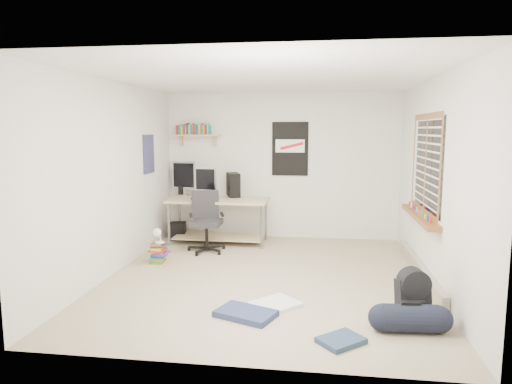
# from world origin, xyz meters

# --- Properties ---
(floor) EXTENTS (4.00, 4.50, 0.01)m
(floor) POSITION_xyz_m (0.00, 0.00, -0.01)
(floor) COLOR gray
(floor) RESTS_ON ground
(ceiling) EXTENTS (4.00, 4.50, 0.01)m
(ceiling) POSITION_xyz_m (0.00, 0.00, 2.50)
(ceiling) COLOR white
(ceiling) RESTS_ON ground
(back_wall) EXTENTS (4.00, 0.01, 2.50)m
(back_wall) POSITION_xyz_m (0.00, 2.25, 1.25)
(back_wall) COLOR silver
(back_wall) RESTS_ON ground
(left_wall) EXTENTS (0.01, 4.50, 2.50)m
(left_wall) POSITION_xyz_m (-2.00, 0.00, 1.25)
(left_wall) COLOR silver
(left_wall) RESTS_ON ground
(right_wall) EXTENTS (0.01, 4.50, 2.50)m
(right_wall) POSITION_xyz_m (2.00, 0.00, 1.25)
(right_wall) COLOR silver
(right_wall) RESTS_ON ground
(desk) EXTENTS (1.73, 0.96, 0.75)m
(desk) POSITION_xyz_m (-0.99, 1.69, 0.36)
(desk) COLOR tan
(desk) RESTS_ON floor
(monitor_left) EXTENTS (0.45, 0.20, 0.48)m
(monitor_left) POSITION_xyz_m (-1.67, 1.99, 0.99)
(monitor_left) COLOR #B2B1B7
(monitor_left) RESTS_ON desk
(monitor_right) EXTENTS (0.36, 0.10, 0.39)m
(monitor_right) POSITION_xyz_m (-1.23, 1.79, 0.95)
(monitor_right) COLOR #A4A3A8
(monitor_right) RESTS_ON desk
(pc_tower) EXTENTS (0.30, 0.42, 0.40)m
(pc_tower) POSITION_xyz_m (-0.80, 1.99, 0.95)
(pc_tower) COLOR black
(pc_tower) RESTS_ON desk
(keyboard) EXTENTS (0.46, 0.23, 0.02)m
(keyboard) POSITION_xyz_m (-1.19, 1.56, 0.76)
(keyboard) COLOR black
(keyboard) RESTS_ON desk
(speaker_left) EXTENTS (0.10, 0.10, 0.16)m
(speaker_left) POSITION_xyz_m (-1.72, 1.99, 0.83)
(speaker_left) COLOR black
(speaker_left) RESTS_ON desk
(speaker_right) EXTENTS (0.13, 0.13, 0.19)m
(speaker_right) POSITION_xyz_m (-0.79, 1.87, 0.85)
(speaker_right) COLOR black
(speaker_right) RESTS_ON desk
(office_chair) EXTENTS (0.77, 0.77, 0.94)m
(office_chair) POSITION_xyz_m (-1.06, 1.12, 0.49)
(office_chair) COLOR #252527
(office_chair) RESTS_ON floor
(wall_shelf) EXTENTS (0.80, 0.22, 0.24)m
(wall_shelf) POSITION_xyz_m (-1.45, 2.14, 1.78)
(wall_shelf) COLOR tan
(wall_shelf) RESTS_ON back_wall
(poster_back_wall) EXTENTS (0.62, 0.03, 0.92)m
(poster_back_wall) POSITION_xyz_m (0.15, 2.23, 1.55)
(poster_back_wall) COLOR black
(poster_back_wall) RESTS_ON back_wall
(poster_left_wall) EXTENTS (0.02, 0.42, 0.60)m
(poster_left_wall) POSITION_xyz_m (-1.99, 1.20, 1.50)
(poster_left_wall) COLOR navy
(poster_left_wall) RESTS_ON left_wall
(window) EXTENTS (0.10, 1.50, 1.26)m
(window) POSITION_xyz_m (1.95, 0.30, 1.45)
(window) COLOR brown
(window) RESTS_ON right_wall
(baseboard_heater) EXTENTS (0.08, 2.50, 0.18)m
(baseboard_heater) POSITION_xyz_m (1.96, 0.30, 0.09)
(baseboard_heater) COLOR #B7B2A8
(baseboard_heater) RESTS_ON floor
(backpack) EXTENTS (0.35, 0.30, 0.41)m
(backpack) POSITION_xyz_m (1.59, -1.10, 0.20)
(backpack) COLOR black
(backpack) RESTS_ON floor
(duffel_bag) EXTENTS (0.28, 0.28, 0.52)m
(duffel_bag) POSITION_xyz_m (1.51, -1.40, 0.14)
(duffel_bag) COLOR black
(duffel_bag) RESTS_ON floor
(tshirt) EXTENTS (0.61, 0.61, 0.04)m
(tshirt) POSITION_xyz_m (0.21, -0.95, 0.02)
(tshirt) COLOR silver
(tshirt) RESTS_ON floor
(jeans_a) EXTENTS (0.67, 0.56, 0.06)m
(jeans_a) POSITION_xyz_m (-0.06, -1.26, 0.03)
(jeans_a) COLOR navy
(jeans_a) RESTS_ON floor
(jeans_b) EXTENTS (0.47, 0.46, 0.05)m
(jeans_b) POSITION_xyz_m (0.87, -1.72, 0.03)
(jeans_b) COLOR #23364F
(jeans_b) RESTS_ON floor
(book_stack) EXTENTS (0.50, 0.45, 0.29)m
(book_stack) POSITION_xyz_m (-1.57, 0.42, 0.15)
(book_stack) COLOR brown
(book_stack) RESTS_ON floor
(desk_lamp) EXTENTS (0.15, 0.22, 0.22)m
(desk_lamp) POSITION_xyz_m (-1.55, 0.40, 0.38)
(desk_lamp) COLOR white
(desk_lamp) RESTS_ON book_stack
(subwoofer) EXTENTS (0.31, 0.31, 0.30)m
(subwoofer) POSITION_xyz_m (-1.75, 1.84, 0.14)
(subwoofer) COLOR black
(subwoofer) RESTS_ON floor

